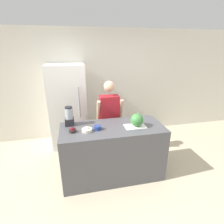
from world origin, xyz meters
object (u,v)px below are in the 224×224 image
object	(u,v)px
watermelon	(137,120)
bowl_cherries	(73,130)
refrigerator	(68,106)
blender	(69,117)
person	(109,119)
bowl_cream	(87,130)
bowl_small_blue	(98,128)

from	to	relation	value
watermelon	bowl_cherries	size ratio (longest dim) A/B	1.92
refrigerator	blender	size ratio (longest dim) A/B	5.70
person	bowl_cream	world-z (taller)	person
refrigerator	watermelon	bearing A→B (deg)	-50.74
refrigerator	watermelon	size ratio (longest dim) A/B	8.66
bowl_cream	refrigerator	bearing A→B (deg)	102.62
watermelon	refrigerator	bearing A→B (deg)	129.26
bowl_cherries	bowl_small_blue	bearing A→B (deg)	0.56
person	bowl_cherries	distance (m)	0.98
refrigerator	person	distance (m)	1.07
watermelon	bowl_small_blue	world-z (taller)	watermelon
person	bowl_cherries	xyz separation A→B (m)	(-0.71, -0.66, 0.15)
person	bowl_small_blue	bearing A→B (deg)	-116.21
bowl_cherries	bowl_small_blue	world-z (taller)	bowl_cherries
bowl_cream	bowl_small_blue	size ratio (longest dim) A/B	1.37
refrigerator	bowl_small_blue	world-z (taller)	refrigerator
watermelon	bowl_cream	size ratio (longest dim) A/B	1.33
refrigerator	bowl_cherries	size ratio (longest dim) A/B	16.61
bowl_cream	bowl_cherries	bearing A→B (deg)	172.79
bowl_cherries	blender	xyz separation A→B (m)	(-0.04, 0.28, 0.12)
bowl_cherries	blender	size ratio (longest dim) A/B	0.34
refrigerator	bowl_cherries	bearing A→B (deg)	-86.16
bowl_cream	blender	distance (m)	0.42
person	blender	xyz separation A→B (m)	(-0.76, -0.38, 0.27)
bowl_cherries	bowl_cream	xyz separation A→B (m)	(0.22, -0.03, -0.00)
refrigerator	person	bearing A→B (deg)	-40.75
person	watermelon	xyz separation A→B (m)	(0.32, -0.68, 0.24)
refrigerator	blender	xyz separation A→B (m)	(0.05, -1.08, 0.16)
bowl_small_blue	blender	world-z (taller)	blender
bowl_cream	blender	bearing A→B (deg)	130.48
bowl_small_blue	blender	distance (m)	0.53
bowl_cherries	blender	distance (m)	0.30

